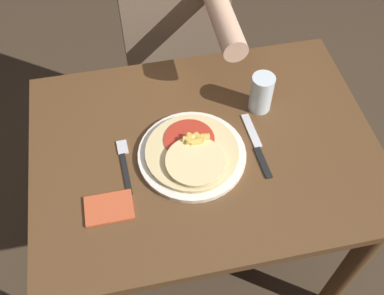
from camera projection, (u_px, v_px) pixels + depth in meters
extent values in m
plane|color=#423323|center=(201.00, 254.00, 1.84)|extent=(8.00, 8.00, 0.00)
cube|color=brown|center=(205.00, 149.00, 1.24)|extent=(0.95, 0.70, 0.03)
cylinder|color=brown|center=(349.00, 270.00, 1.42)|extent=(0.06, 0.06, 0.72)
cylinder|color=brown|center=(77.00, 164.00, 1.66)|extent=(0.06, 0.06, 0.72)
cylinder|color=brown|center=(289.00, 128.00, 1.76)|extent=(0.06, 0.06, 0.72)
cylinder|color=silver|center=(192.00, 155.00, 1.20)|extent=(0.29, 0.29, 0.01)
cylinder|color=#E0C689|center=(192.00, 152.00, 1.19)|extent=(0.25, 0.25, 0.01)
cylinder|color=#B22D1E|center=(189.00, 139.00, 1.21)|extent=(0.14, 0.14, 0.00)
cylinder|color=beige|center=(195.00, 161.00, 1.16)|extent=(0.16, 0.16, 0.01)
cylinder|color=gold|center=(188.00, 138.00, 1.19)|extent=(0.03, 0.04, 0.02)
cylinder|color=gold|center=(187.00, 138.00, 1.19)|extent=(0.03, 0.03, 0.02)
cylinder|color=gold|center=(205.00, 136.00, 1.20)|extent=(0.03, 0.02, 0.02)
cylinder|color=gold|center=(196.00, 142.00, 1.19)|extent=(0.03, 0.02, 0.02)
cylinder|color=gold|center=(190.00, 141.00, 1.19)|extent=(0.03, 0.03, 0.02)
cylinder|color=gold|center=(194.00, 136.00, 1.20)|extent=(0.03, 0.03, 0.02)
cylinder|color=gold|center=(199.00, 137.00, 1.20)|extent=(0.04, 0.04, 0.02)
cube|color=black|center=(126.00, 174.00, 1.17)|extent=(0.02, 0.13, 0.00)
cube|color=silver|center=(122.00, 147.00, 1.22)|extent=(0.03, 0.05, 0.00)
cube|color=black|center=(263.00, 162.00, 1.19)|extent=(0.02, 0.10, 0.00)
cube|color=silver|center=(251.00, 131.00, 1.25)|extent=(0.03, 0.12, 0.00)
cylinder|color=silver|center=(261.00, 93.00, 1.26)|extent=(0.06, 0.06, 0.12)
cube|color=#C6512D|center=(109.00, 208.00, 1.11)|extent=(0.12, 0.08, 0.01)
cylinder|color=#2D2D38|center=(158.00, 112.00, 1.94)|extent=(0.11, 0.11, 0.53)
cylinder|color=#2D2D38|center=(194.00, 106.00, 1.96)|extent=(0.11, 0.11, 0.53)
cube|color=#75604C|center=(171.00, 5.00, 1.51)|extent=(0.35, 0.22, 0.54)
cylinder|color=tan|center=(223.00, 17.00, 1.27)|extent=(0.07, 0.30, 0.07)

